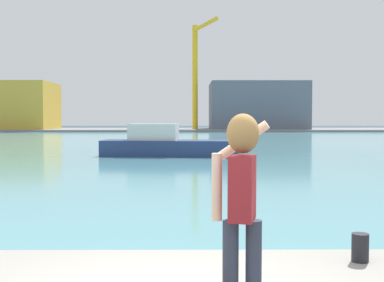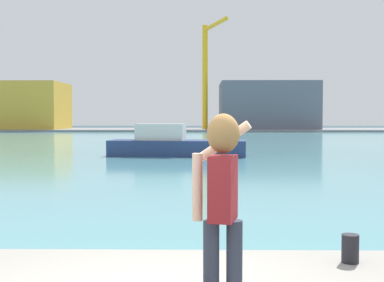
% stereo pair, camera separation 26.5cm
% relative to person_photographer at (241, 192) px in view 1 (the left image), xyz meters
% --- Properties ---
extents(ground_plane, '(220.00, 220.00, 0.00)m').
position_rel_person_photographer_xyz_m(ground_plane, '(-0.66, 50.12, -1.75)').
color(ground_plane, '#334751').
extents(harbor_water, '(140.00, 100.00, 0.02)m').
position_rel_person_photographer_xyz_m(harbor_water, '(-0.66, 52.12, -1.74)').
color(harbor_water, '#599EA8').
rests_on(harbor_water, ground_plane).
extents(far_shore_dock, '(140.00, 20.00, 0.40)m').
position_rel_person_photographer_xyz_m(far_shore_dock, '(-0.66, 92.12, -1.55)').
color(far_shore_dock, gray).
rests_on(far_shore_dock, ground_plane).
extents(person_photographer, '(0.53, 0.57, 1.74)m').
position_rel_person_photographer_xyz_m(person_photographer, '(0.00, 0.00, 0.00)').
color(person_photographer, '#2D3342').
rests_on(person_photographer, quay_promenade).
extents(harbor_bollard, '(0.20, 0.20, 0.33)m').
position_rel_person_photographer_xyz_m(harbor_bollard, '(1.58, 1.57, -0.90)').
color(harbor_bollard, black).
rests_on(harbor_bollard, quay_promenade).
extents(boat_moored, '(8.76, 3.28, 2.03)m').
position_rel_person_photographer_xyz_m(boat_moored, '(-1.82, 27.14, -1.01)').
color(boat_moored, navy).
rests_on(boat_moored, harbor_water).
extents(warehouse_left, '(10.75, 12.72, 8.73)m').
position_rel_person_photographer_xyz_m(warehouse_left, '(-31.41, 90.19, 3.02)').
color(warehouse_left, gold).
rests_on(warehouse_left, far_shore_dock).
extents(warehouse_right, '(17.98, 13.94, 8.83)m').
position_rel_person_photographer_xyz_m(warehouse_right, '(12.75, 92.27, 3.07)').
color(warehouse_right, slate).
rests_on(warehouse_right, far_shore_dock).
extents(port_crane, '(4.20, 11.01, 19.23)m').
position_rel_person_photographer_xyz_m(port_crane, '(1.14, 87.90, 10.19)').
color(port_crane, yellow).
rests_on(port_crane, far_shore_dock).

